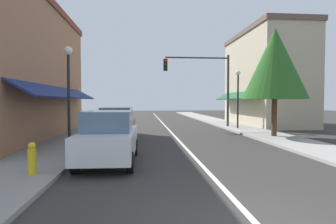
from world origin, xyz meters
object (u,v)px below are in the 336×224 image
object	(u,v)px
street_lamp_right_mid	(238,89)
parked_car_nearest_left	(109,137)
fire_hydrant	(32,158)
traffic_signal_mast_arm	(206,78)
street_lamp_left_near	(69,80)
parked_car_second_left	(117,124)
tree_right_near	(275,64)

from	to	relation	value
street_lamp_right_mid	parked_car_nearest_left	bearing A→B (deg)	-127.91
fire_hydrant	parked_car_nearest_left	bearing A→B (deg)	42.89
traffic_signal_mast_arm	street_lamp_left_near	xyz separation A→B (m)	(-8.01, -9.47, -0.92)
parked_car_second_left	tree_right_near	xyz separation A→B (m)	(8.80, 0.29, 3.32)
tree_right_near	fire_hydrant	world-z (taller)	tree_right_near
traffic_signal_mast_arm	street_lamp_left_near	size ratio (longest dim) A/B	1.30
parked_car_nearest_left	traffic_signal_mast_arm	distance (m)	13.78
traffic_signal_mast_arm	street_lamp_right_mid	world-z (taller)	traffic_signal_mast_arm
parked_car_second_left	traffic_signal_mast_arm	world-z (taller)	traffic_signal_mast_arm
street_lamp_left_near	fire_hydrant	world-z (taller)	street_lamp_left_near
street_lamp_right_mid	traffic_signal_mast_arm	bearing A→B (deg)	141.05
street_lamp_left_near	fire_hydrant	xyz separation A→B (m)	(0.09, -4.25, -2.44)
traffic_signal_mast_arm	fire_hydrant	distance (m)	16.20
parked_car_nearest_left	parked_car_second_left	bearing A→B (deg)	93.53
parked_car_nearest_left	street_lamp_left_near	xyz separation A→B (m)	(-1.94, 2.52, 2.11)
traffic_signal_mast_arm	tree_right_near	bearing A→B (deg)	-67.99
street_lamp_right_mid	fire_hydrant	world-z (taller)	street_lamp_right_mid
parked_car_second_left	street_lamp_right_mid	bearing A→B (deg)	32.28
traffic_signal_mast_arm	street_lamp_right_mid	distance (m)	2.75
parked_car_nearest_left	traffic_signal_mast_arm	xyz separation A→B (m)	(6.07, 12.00, 3.03)
fire_hydrant	parked_car_second_left	bearing A→B (deg)	77.11
street_lamp_right_mid	fire_hydrant	distance (m)	15.84
parked_car_second_left	street_lamp_left_near	xyz separation A→B (m)	(-1.73, -2.94, 2.11)
street_lamp_right_mid	fire_hydrant	xyz separation A→B (m)	(-9.93, -12.10, -2.41)
parked_car_nearest_left	street_lamp_left_near	distance (m)	3.82
parked_car_nearest_left	traffic_signal_mast_arm	size ratio (longest dim) A/B	0.72
traffic_signal_mast_arm	fire_hydrant	size ratio (longest dim) A/B	6.56
street_lamp_right_mid	street_lamp_left_near	bearing A→B (deg)	-141.92
parked_car_second_left	fire_hydrant	bearing A→B (deg)	-101.26
street_lamp_right_mid	tree_right_near	xyz separation A→B (m)	(0.52, -4.62, 1.24)
tree_right_near	traffic_signal_mast_arm	bearing A→B (deg)	112.01
street_lamp_left_near	street_lamp_right_mid	bearing A→B (deg)	38.08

